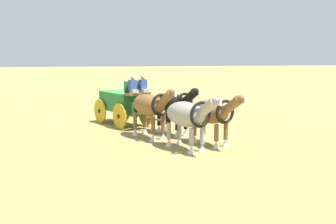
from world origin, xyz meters
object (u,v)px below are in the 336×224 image
at_px(draft_horse_rear_near, 174,105).
at_px(draft_horse_lead_off, 187,116).
at_px(draft_horse_rear_off, 150,106).
at_px(draft_horse_lead_near, 212,113).
at_px(show_wagon, 124,102).

bearing_deg(draft_horse_rear_near, draft_horse_lead_off, -2.45).
xyz_separation_m(draft_horse_rear_near, draft_horse_rear_off, (0.53, -1.19, 0.02)).
distance_m(draft_horse_rear_near, draft_horse_lead_near, 2.60).
distance_m(show_wagon, draft_horse_rear_near, 3.60).
distance_m(draft_horse_lead_near, draft_horse_lead_off, 1.30).
bearing_deg(draft_horse_rear_off, draft_horse_rear_near, 113.83).
xyz_separation_m(draft_horse_rear_off, draft_horse_lead_off, (2.37, 1.07, -0.08)).
bearing_deg(draft_horse_rear_off, draft_horse_lead_near, 50.76).
height_order(draft_horse_rear_near, draft_horse_lead_near, draft_horse_rear_near).
relative_size(draft_horse_rear_near, draft_horse_rear_off, 0.97).
xyz_separation_m(draft_horse_rear_off, draft_horse_lead_near, (1.84, 2.25, -0.10)).
relative_size(draft_horse_rear_off, draft_horse_lead_near, 1.06).
xyz_separation_m(draft_horse_rear_near, draft_horse_lead_near, (2.37, 1.06, -0.08)).
bearing_deg(draft_horse_lead_off, show_wagon, -161.84).
relative_size(draft_horse_rear_near, draft_horse_lead_off, 1.00).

